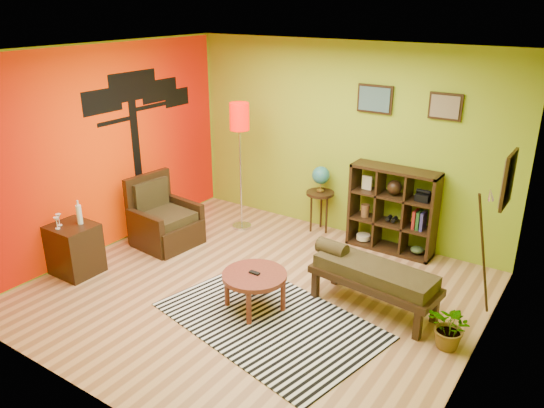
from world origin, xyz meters
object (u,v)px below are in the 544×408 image
Objects in this scene: cube_shelf at (393,210)px; armchair at (164,223)px; floor_lamp at (240,128)px; bench at (371,274)px; potted_plant at (451,332)px; coffee_table at (255,278)px; globe_table at (321,183)px; side_cabinet at (75,249)px.

armchair is at bearing -150.41° from cube_shelf.
floor_lamp reaches higher than bench.
cube_shelf is at bearing 127.06° from potted_plant.
coffee_table is 2.42m from cube_shelf.
cube_shelf is (1.16, -0.02, -0.17)m from globe_table.
side_cabinet is 2.79m from floor_lamp.
floor_lamp is 1.61× the size of cube_shelf.
cube_shelf is 2.30m from potted_plant.
cube_shelf is (3.11, 2.88, 0.27)m from side_cabinet.
potted_plant is (2.52, -1.83, -0.58)m from globe_table.
armchair is 1.31m from side_cabinet.
cube_shelf is at bearing 13.56° from floor_lamp.
globe_table reaches higher than side_cabinet.
side_cabinet is 0.81× the size of cube_shelf.
coffee_table reaches higher than potted_plant.
bench reaches higher than potted_plant.
bench is (3.19, 0.04, 0.14)m from armchair.
globe_table is at bearing 27.64° from floor_lamp.
bench is 3.10× the size of potted_plant.
bench is (2.59, -1.02, -1.13)m from floor_lamp.
armchair reaches higher than potted_plant.
bench is at bearing -21.57° from floor_lamp.
globe_table is (-0.45, 2.32, 0.39)m from coffee_table.
cube_shelf is (2.22, 0.53, -0.96)m from floor_lamp.
floor_lamp is at bearing -166.44° from cube_shelf.
globe_table is 2.08× the size of potted_plant.
cube_shelf is at bearing 42.75° from side_cabinet.
armchair is 0.82× the size of cube_shelf.
cube_shelf reaches higher than side_cabinet.
coffee_table is 2.13m from potted_plant.
bench is (1.08, 0.74, 0.05)m from coffee_table.
coffee_table is 0.72× the size of globe_table.
armchair is at bearing 177.16° from potted_plant.
cube_shelf is (0.70, 2.30, 0.21)m from coffee_table.
side_cabinet is 0.96× the size of globe_table.
globe_table reaches higher than coffee_table.
globe_table is at bearing 134.13° from bench.
floor_lamp is 3.00m from bench.
coffee_table is at bearing -49.44° from floor_lamp.
side_cabinet reaches higher than bench.
armchair is 0.65× the size of bench.
floor_lamp is 1.27× the size of bench.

